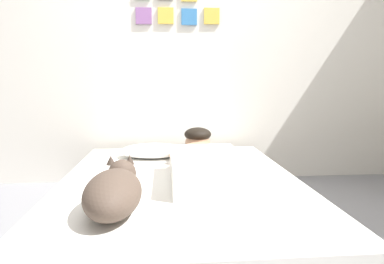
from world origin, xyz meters
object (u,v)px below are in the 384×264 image
at_px(bed, 181,205).
at_px(person_lying, 204,161).
at_px(coffee_cup, 204,154).
at_px(cell_phone, 206,173).
at_px(dog, 114,190).
at_px(pillow, 153,151).

relative_size(bed, person_lying, 2.21).
relative_size(coffee_cup, cell_phone, 0.89).
xyz_separation_m(dog, coffee_cup, (0.55, 1.02, -0.07)).
bearing_deg(pillow, dog, -97.23).
distance_m(person_lying, dog, 0.72).
height_order(person_lying, cell_phone, person_lying).
xyz_separation_m(bed, cell_phone, (0.18, 0.09, 0.18)).
distance_m(bed, person_lying, 0.32).
bearing_deg(bed, cell_phone, 26.77).
bearing_deg(cell_phone, pillow, 125.15).
xyz_separation_m(person_lying, coffee_cup, (0.06, 0.48, -0.07)).
height_order(person_lying, coffee_cup, person_lying).
bearing_deg(bed, pillow, 107.38).
bearing_deg(cell_phone, person_lying, -113.70).
relative_size(bed, dog, 3.53).
xyz_separation_m(bed, coffee_cup, (0.21, 0.51, 0.21)).
bearing_deg(dog, pillow, 82.77).
bearing_deg(coffee_cup, person_lying, -97.32).
height_order(person_lying, dog, person_lying).
xyz_separation_m(dog, cell_phone, (0.51, 0.60, -0.10)).
xyz_separation_m(pillow, cell_phone, (0.37, -0.52, -0.05)).
relative_size(pillow, coffee_cup, 4.16).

